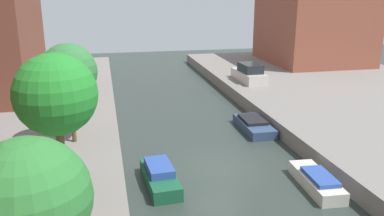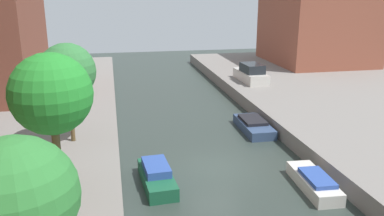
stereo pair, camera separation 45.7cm
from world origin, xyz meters
The scene contains 9 objects.
ground_plane centered at (0.00, 0.00, 0.00)m, with size 84.00×84.00×0.00m, color #2D3833.
low_block_right centered at (18.00, 23.55, 5.61)m, with size 10.00×11.44×9.23m, color brown.
street_tree_1 centered at (-7.45, -10.04, 4.51)m, with size 2.92×2.92×4.99m.
street_tree_2 centered at (-7.45, -3.36, 5.27)m, with size 3.18×3.18×5.89m.
street_tree_3 centered at (-7.45, 2.92, 4.93)m, with size 3.02×3.02×5.45m.
parked_car centered at (7.34, 15.23, 1.70)m, with size 1.98×4.67×1.67m.
moored_boat_left_3 centered at (-3.29, -1.31, 0.44)m, with size 1.59×3.89×1.03m.
moored_boat_right_2 centered at (3.97, -3.25, 0.36)m, with size 1.47×3.86×0.81m.
moored_boat_right_3 centered at (3.99, 5.14, 0.35)m, with size 1.72×4.20×0.79m.
Camera 1 is at (-5.58, -18.84, 9.13)m, focal length 37.47 mm.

